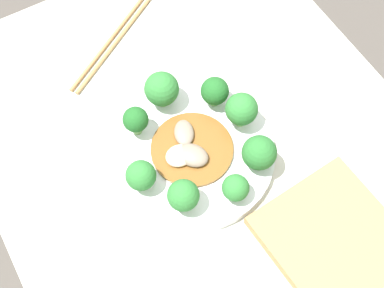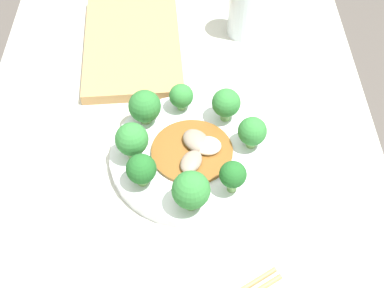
# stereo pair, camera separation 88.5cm
# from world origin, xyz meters

# --- Properties ---
(table) EXTENTS (0.86, 0.67, 0.77)m
(table) POSITION_xyz_m (0.00, 0.00, 0.39)
(table) COLOR #B7BCAD
(table) RESTS_ON ground_plane
(plate) EXTENTS (0.26, 0.26, 0.02)m
(plate) POSITION_xyz_m (-0.01, -0.02, 0.78)
(plate) COLOR silver
(plate) RESTS_ON table
(broccoli_southwest) EXTENTS (0.04, 0.04, 0.06)m
(broccoli_southwest) POSITION_xyz_m (-0.09, -0.08, 0.83)
(broccoli_southwest) COLOR #70A356
(broccoli_southwest) RESTS_ON plate
(broccoli_south) EXTENTS (0.05, 0.05, 0.06)m
(broccoli_south) POSITION_xyz_m (-0.00, -0.12, 0.82)
(broccoli_south) COLOR #7AAD5B
(broccoli_south) RESTS_ON plate
(broccoli_east) EXTENTS (0.04, 0.04, 0.05)m
(broccoli_east) POSITION_xyz_m (0.08, -0.01, 0.82)
(broccoli_east) COLOR #70A356
(broccoli_east) RESTS_ON plate
(broccoli_northwest) EXTENTS (0.05, 0.05, 0.06)m
(broccoli_northwest) POSITION_xyz_m (-0.07, 0.05, 0.82)
(broccoli_northwest) COLOR #7AAD5B
(broccoli_northwest) RESTS_ON plate
(broccoli_west) EXTENTS (0.06, 0.06, 0.07)m
(broccoli_west) POSITION_xyz_m (-0.11, -0.02, 0.83)
(broccoli_west) COLOR #70A356
(broccoli_west) RESTS_ON plate
(broccoli_north) EXTENTS (0.05, 0.05, 0.06)m
(broccoli_north) POSITION_xyz_m (-0.02, 0.07, 0.83)
(broccoli_north) COLOR #89B76B
(broccoli_north) RESTS_ON plate
(broccoli_southeast) EXTENTS (0.05, 0.05, 0.06)m
(broccoli_southeast) POSITION_xyz_m (0.06, -0.08, 0.83)
(broccoli_southeast) COLOR #70A356
(broccoli_southeast) RESTS_ON plate
(broccoli_northeast) EXTENTS (0.05, 0.05, 0.06)m
(broccoli_northeast) POSITION_xyz_m (0.06, 0.05, 0.83)
(broccoli_northeast) COLOR #70A356
(broccoli_northeast) RESTS_ON plate
(stirfry_center) EXTENTS (0.13, 0.13, 0.02)m
(stirfry_center) POSITION_xyz_m (-0.01, -0.03, 0.80)
(stirfry_center) COLOR brown
(stirfry_center) RESTS_ON plate
(drinking_glass) EXTENTS (0.06, 0.06, 0.12)m
(drinking_glass) POSITION_xyz_m (0.31, -0.13, 0.84)
(drinking_glass) COLOR silver
(drinking_glass) RESTS_ON table
(cutting_board) EXTENTS (0.30, 0.20, 0.02)m
(cutting_board) POSITION_xyz_m (0.26, 0.09, 0.78)
(cutting_board) COLOR #AD7F4C
(cutting_board) RESTS_ON table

